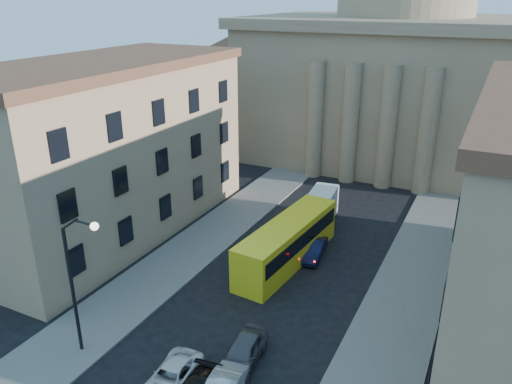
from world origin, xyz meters
TOP-DOWN VIEW (x-y plane):
  - sidewalk_left at (-8.50, 18.00)m, footprint 5.00×60.00m
  - sidewalk_right at (8.50, 18.00)m, footprint 5.00×60.00m
  - church at (0.00, 55.47)m, footprint 68.02×28.76m
  - building_left at (-17.00, 22.00)m, footprint 11.60×26.60m
  - street_lamp at (-6.97, 8.00)m, footprint 2.62×0.44m
  - car_left_mid at (-1.07, 7.98)m, footprint 2.42×4.57m
  - car_right_far at (1.51, 11.29)m, footprint 2.29×4.62m
  - car_right_distant at (0.80, 24.65)m, footprint 1.89×4.23m
  - city_bus at (-0.80, 23.03)m, footprint 3.82×12.15m
  - box_truck at (-0.91, 31.02)m, footprint 2.61×5.50m

SIDE VIEW (x-z plane):
  - sidewalk_left at x=-8.50m, z-range 0.00..0.15m
  - sidewalk_right at x=8.50m, z-range 0.00..0.15m
  - car_left_mid at x=-1.07m, z-range 0.00..1.22m
  - car_right_distant at x=0.80m, z-range 0.00..1.35m
  - car_right_far at x=1.51m, z-range 0.00..1.51m
  - box_truck at x=-0.91m, z-range -0.08..2.85m
  - city_bus at x=-0.80m, z-range 0.13..3.49m
  - street_lamp at x=-6.97m, z-range 0.87..9.70m
  - building_left at x=-17.00m, z-range 0.07..14.77m
  - church at x=0.00m, z-range -6.42..30.18m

